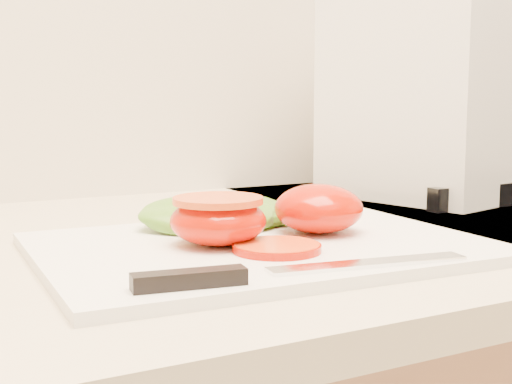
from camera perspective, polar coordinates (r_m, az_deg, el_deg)
name	(u,v)px	position (r m, az deg, el deg)	size (l,w,h in m)	color
cutting_board	(261,247)	(0.66, 0.42, -4.44)	(0.40, 0.29, 0.01)	white
tomato_half_dome	(319,208)	(0.70, 5.03, -1.32)	(0.09, 0.09, 0.05)	#B80B00
tomato_half_cut	(218,219)	(0.64, -3.05, -2.15)	(0.09, 0.09, 0.04)	#B80B00
tomato_slice_0	(277,248)	(0.61, 1.68, -4.47)	(0.07, 0.07, 0.01)	#FA5E20
lettuce_leaf_0	(210,215)	(0.72, -3.69, -1.86)	(0.14, 0.10, 0.03)	#539427
lettuce_leaf_1	(252,212)	(0.75, -0.29, -1.64)	(0.11, 0.08, 0.02)	#539427
knife	(265,272)	(0.53, 0.72, -6.45)	(0.28, 0.05, 0.01)	silver
appliance	(428,91)	(1.04, 13.57, 7.87)	(0.20, 0.25, 0.30)	white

